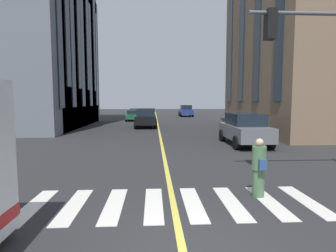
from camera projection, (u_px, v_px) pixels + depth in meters
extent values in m
cube|color=#D8C64C|center=(159.00, 130.00, 24.49)|extent=(80.00, 0.16, 0.01)
cube|color=silver|center=(306.00, 201.00, 7.20)|extent=(2.40, 0.45, 0.01)
cube|color=silver|center=(269.00, 202.00, 7.14)|extent=(2.40, 0.45, 0.01)
cube|color=silver|center=(231.00, 203.00, 7.09)|extent=(2.40, 0.45, 0.01)
cube|color=silver|center=(193.00, 203.00, 7.04)|extent=(2.40, 0.45, 0.01)
cube|color=silver|center=(154.00, 204.00, 6.98)|extent=(2.40, 0.45, 0.01)
cube|color=silver|center=(114.00, 205.00, 6.93)|extent=(2.40, 0.45, 0.01)
cube|color=silver|center=(74.00, 206.00, 6.87)|extent=(2.40, 0.45, 0.01)
cube|color=silver|center=(33.00, 207.00, 6.82)|extent=(2.40, 0.45, 0.01)
cube|color=slate|center=(245.00, 132.00, 16.26)|extent=(4.70, 1.95, 0.80)
cube|color=#19232D|center=(245.00, 119.00, 16.19)|extent=(2.59, 1.72, 0.70)
cylinder|color=black|center=(222.00, 135.00, 17.79)|extent=(0.76, 0.27, 0.76)
cylinder|color=black|center=(251.00, 135.00, 17.89)|extent=(0.76, 0.27, 0.76)
cylinder|color=black|center=(237.00, 143.00, 14.71)|extent=(0.76, 0.27, 0.76)
cylinder|color=black|center=(271.00, 142.00, 14.81)|extent=(0.76, 0.27, 0.76)
cube|color=navy|center=(186.00, 112.00, 45.42)|extent=(4.70, 1.95, 0.80)
cube|color=#19232D|center=(186.00, 107.00, 45.35)|extent=(2.58, 1.72, 0.70)
cylinder|color=black|center=(179.00, 114.00, 46.95)|extent=(0.76, 0.27, 0.76)
cylinder|color=black|center=(190.00, 114.00, 47.05)|extent=(0.76, 0.27, 0.76)
cylinder|color=black|center=(181.00, 115.00, 43.87)|extent=(0.76, 0.27, 0.76)
cylinder|color=black|center=(193.00, 115.00, 43.97)|extent=(0.76, 0.27, 0.76)
cube|color=navy|center=(135.00, 113.00, 43.71)|extent=(4.40, 1.80, 0.55)
cube|color=#19232D|center=(135.00, 110.00, 43.88)|extent=(1.85, 1.58, 0.50)
cylinder|color=black|center=(140.00, 115.00, 42.33)|extent=(0.64, 0.22, 0.64)
cylinder|color=black|center=(129.00, 116.00, 42.24)|extent=(0.64, 0.22, 0.64)
cylinder|color=black|center=(141.00, 115.00, 45.22)|extent=(0.64, 0.22, 0.64)
cylinder|color=black|center=(130.00, 115.00, 45.13)|extent=(0.64, 0.22, 0.64)
cube|color=black|center=(146.00, 119.00, 27.00)|extent=(4.70, 1.95, 0.80)
cube|color=#19232D|center=(146.00, 112.00, 26.93)|extent=(2.59, 1.72, 0.70)
cylinder|color=black|center=(156.00, 125.00, 25.54)|extent=(0.76, 0.27, 0.76)
cylinder|color=black|center=(135.00, 125.00, 25.44)|extent=(0.76, 0.27, 0.76)
cylinder|color=black|center=(155.00, 122.00, 28.63)|extent=(0.76, 0.27, 0.76)
cylinder|color=black|center=(137.00, 122.00, 28.53)|extent=(0.76, 0.27, 0.76)
cube|color=#1E6038|center=(133.00, 116.00, 35.66)|extent=(3.90, 1.75, 0.55)
cube|color=#19232D|center=(134.00, 112.00, 35.80)|extent=(1.64, 1.54, 0.55)
cylinder|color=black|center=(140.00, 119.00, 34.45)|extent=(0.60, 0.21, 0.60)
cylinder|color=black|center=(126.00, 119.00, 34.36)|extent=(0.60, 0.21, 0.60)
cylinder|color=black|center=(140.00, 118.00, 37.01)|extent=(0.60, 0.21, 0.60)
cylinder|color=black|center=(128.00, 118.00, 36.92)|extent=(0.60, 0.21, 0.60)
cylinder|color=#4C724C|center=(258.00, 183.00, 7.51)|extent=(0.32, 0.32, 0.76)
cylinder|color=#4C724C|center=(259.00, 158.00, 7.45)|extent=(0.38, 0.38, 0.64)
sphere|color=beige|center=(260.00, 142.00, 7.41)|extent=(0.21, 0.21, 0.21)
cube|color=#2D4C7F|center=(263.00, 165.00, 7.21)|extent=(0.12, 0.20, 0.28)
cylinder|color=#595B60|center=(321.00, 14.00, 8.46)|extent=(0.12, 4.50, 0.12)
cube|color=black|center=(270.00, 25.00, 8.41)|extent=(0.36, 0.30, 0.90)
sphere|color=red|center=(271.00, 14.00, 8.38)|extent=(0.18, 0.18, 0.18)
sphere|color=gold|center=(270.00, 25.00, 8.41)|extent=(0.18, 0.18, 0.18)
sphere|color=green|center=(270.00, 35.00, 8.44)|extent=(0.18, 0.18, 0.18)
cube|color=slate|center=(21.00, 52.00, 26.76)|extent=(16.62, 11.72, 14.64)
cube|color=#19232D|center=(59.00, 33.00, 20.44)|extent=(1.10, 0.10, 11.13)
cube|color=#19232D|center=(72.00, 43.00, 23.75)|extent=(1.10, 0.10, 11.13)
cube|color=#19232D|center=(82.00, 50.00, 27.05)|extent=(1.10, 0.10, 11.13)
cube|color=#19232D|center=(90.00, 55.00, 30.36)|extent=(1.10, 0.10, 11.13)
cube|color=#19232D|center=(96.00, 60.00, 33.66)|extent=(1.10, 0.10, 11.13)
cube|color=#846B51|center=(300.00, 22.00, 22.80)|extent=(14.74, 8.49, 18.30)
cube|color=#19232D|center=(258.00, 9.00, 20.71)|extent=(1.10, 0.10, 13.91)
cube|color=#19232D|center=(242.00, 23.00, 24.37)|extent=(1.10, 0.10, 13.91)
cube|color=#19232D|center=(231.00, 33.00, 28.03)|extent=(1.10, 0.10, 13.91)
cube|color=#19232D|center=(93.00, 3.00, 32.26)|extent=(1.10, 0.10, 20.44)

